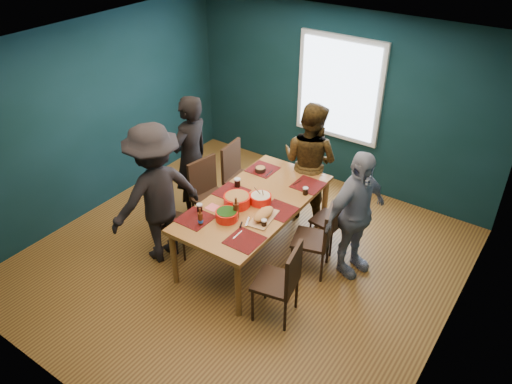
% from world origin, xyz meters
% --- Properties ---
extents(room, '(5.01, 5.01, 2.71)m').
position_xyz_m(room, '(0.00, 0.27, 1.37)').
color(room, olive).
rests_on(room, ground).
extents(dining_table, '(1.12, 2.17, 0.82)m').
position_xyz_m(dining_table, '(0.06, 0.21, 0.74)').
color(dining_table, '#A86C32').
rests_on(dining_table, floor).
extents(chair_left_far, '(0.51, 0.51, 1.03)m').
position_xyz_m(chair_left_far, '(-0.75, 0.95, 0.60)').
color(chair_left_far, black).
rests_on(chair_left_far, floor).
extents(chair_left_mid, '(0.54, 0.54, 1.03)m').
position_xyz_m(chair_left_mid, '(-0.79, 0.34, 0.60)').
color(chair_left_mid, black).
rests_on(chair_left_mid, floor).
extents(chair_left_near, '(0.49, 0.49, 0.90)m').
position_xyz_m(chair_left_near, '(-0.89, -0.31, 0.52)').
color(chair_left_near, black).
rests_on(chair_left_near, floor).
extents(chair_right_far, '(0.42, 0.42, 0.84)m').
position_xyz_m(chair_right_far, '(0.83, 0.89, 0.49)').
color(chair_right_far, black).
rests_on(chair_right_far, floor).
extents(chair_right_mid, '(0.54, 0.54, 0.95)m').
position_xyz_m(chair_right_mid, '(0.89, 0.37, 0.56)').
color(chair_right_mid, black).
rests_on(chair_right_mid, floor).
extents(chair_right_near, '(0.52, 0.52, 0.98)m').
position_xyz_m(chair_right_near, '(0.95, -0.52, 0.57)').
color(chair_right_near, black).
rests_on(chair_right_near, floor).
extents(person_far_left, '(0.44, 0.67, 1.82)m').
position_xyz_m(person_far_left, '(-1.18, 0.45, 0.91)').
color(person_far_left, black).
rests_on(person_far_left, floor).
extents(person_back, '(0.86, 0.68, 1.72)m').
position_xyz_m(person_back, '(0.15, 1.40, 0.86)').
color(person_back, black).
rests_on(person_back, floor).
extents(person_right, '(0.68, 1.04, 1.65)m').
position_xyz_m(person_right, '(1.20, 0.64, 0.83)').
color(person_right, silver).
rests_on(person_right, floor).
extents(person_near_left, '(1.01, 1.34, 1.85)m').
position_xyz_m(person_near_left, '(-0.92, -0.48, 0.92)').
color(person_near_left, black).
rests_on(person_near_left, floor).
extents(bowl_salad, '(0.33, 0.33, 0.14)m').
position_xyz_m(bowl_salad, '(-0.07, 0.02, 0.89)').
color(bowl_salad, red).
rests_on(bowl_salad, dining_table).
extents(bowl_dumpling, '(0.27, 0.27, 0.25)m').
position_xyz_m(bowl_dumpling, '(0.14, 0.22, 0.88)').
color(bowl_dumpling, red).
rests_on(bowl_dumpling, dining_table).
extents(bowl_herbs, '(0.27, 0.27, 0.12)m').
position_xyz_m(bowl_herbs, '(0.01, -0.29, 0.88)').
color(bowl_herbs, red).
rests_on(bowl_herbs, dining_table).
extents(cutting_board, '(0.29, 0.55, 0.12)m').
position_xyz_m(cutting_board, '(0.36, -0.04, 0.87)').
color(cutting_board, tan).
rests_on(cutting_board, dining_table).
extents(small_bowl, '(0.15, 0.15, 0.06)m').
position_xyz_m(small_bowl, '(-0.29, 0.84, 0.85)').
color(small_bowl, black).
rests_on(small_bowl, dining_table).
extents(beer_bottle_a, '(0.06, 0.06, 0.22)m').
position_xyz_m(beer_bottle_a, '(-0.17, -0.54, 0.90)').
color(beer_bottle_a, '#481D0C').
rests_on(beer_bottle_a, dining_table).
extents(beer_bottle_b, '(0.07, 0.07, 0.27)m').
position_xyz_m(beer_bottle_b, '(0.08, -0.20, 0.92)').
color(beer_bottle_b, '#481D0C').
rests_on(beer_bottle_b, dining_table).
extents(cola_glass_a, '(0.07, 0.07, 0.10)m').
position_xyz_m(cola_glass_a, '(-0.35, -0.34, 0.87)').
color(cola_glass_a, black).
rests_on(cola_glass_a, dining_table).
extents(cola_glass_b, '(0.07, 0.07, 0.09)m').
position_xyz_m(cola_glass_b, '(0.45, -0.16, 0.87)').
color(cola_glass_b, black).
rests_on(cola_glass_b, dining_table).
extents(cola_glass_c, '(0.07, 0.07, 0.10)m').
position_xyz_m(cola_glass_c, '(0.49, 0.70, 0.87)').
color(cola_glass_c, black).
rests_on(cola_glass_c, dining_table).
extents(cola_glass_d, '(0.08, 0.08, 0.12)m').
position_xyz_m(cola_glass_d, '(-0.32, 0.36, 0.88)').
color(cola_glass_d, black).
rests_on(cola_glass_d, dining_table).
extents(napkin_a, '(0.14, 0.14, 0.00)m').
position_xyz_m(napkin_a, '(0.45, 0.25, 0.82)').
color(napkin_a, '#EF6468').
rests_on(napkin_a, dining_table).
extents(napkin_b, '(0.15, 0.15, 0.00)m').
position_xyz_m(napkin_b, '(-0.28, -0.20, 0.82)').
color(napkin_b, '#EF6468').
rests_on(napkin_b, dining_table).
extents(napkin_c, '(0.18, 0.18, 0.00)m').
position_xyz_m(napkin_c, '(0.42, -0.52, 0.82)').
color(napkin_c, '#EF6468').
rests_on(napkin_c, dining_table).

